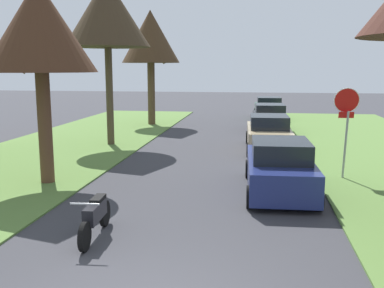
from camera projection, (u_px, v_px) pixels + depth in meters
The scene contains 9 objects.
stop_sign_far at pixel (346, 113), 14.30m from camera, with size 0.81×0.50×2.95m.
street_tree_left_mid_a at pixel (39, 28), 13.32m from camera, with size 3.38×3.38×6.16m.
street_tree_left_mid_b at pixel (107, 13), 20.04m from camera, with size 3.89×3.89×7.60m.
street_tree_left_far at pixel (151, 38), 27.50m from camera, with size 3.60×3.60×7.07m.
parked_sedan_navy at pixel (280, 168), 13.01m from camera, with size 2.07×4.46×1.57m.
parked_sedan_tan at pixel (268, 134), 19.64m from camera, with size 2.07×4.46×1.57m.
parked_sedan_black at pixel (269, 119), 25.49m from camera, with size 2.07×4.46×1.57m.
parked_sedan_green at pixel (269, 109), 31.49m from camera, with size 2.07×4.46×1.57m.
parked_motorcycle at pixel (95, 216), 9.57m from camera, with size 0.60×2.05×0.97m.
Camera 1 is at (1.60, -5.85, 3.64)m, focal length 41.60 mm.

